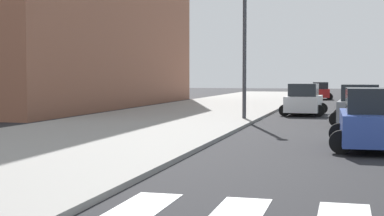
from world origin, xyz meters
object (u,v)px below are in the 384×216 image
(car_gray_third, at_px, (360,106))
(street_lamp, at_px, (245,33))
(car_white_nearest, at_px, (304,100))
(car_blue_fourth, at_px, (373,121))
(car_red_second, at_px, (320,91))

(car_gray_third, xyz_separation_m, street_lamp, (-5.91, 1.10, 3.76))
(car_white_nearest, bearing_deg, car_gray_third, -62.94)
(car_gray_third, distance_m, car_blue_fourth, 9.73)
(car_gray_third, height_order, car_blue_fourth, car_blue_fourth)
(car_red_second, relative_size, street_lamp, 0.53)
(car_white_nearest, relative_size, car_blue_fourth, 0.97)
(car_red_second, xyz_separation_m, street_lamp, (-2.72, -30.79, 3.86))
(car_gray_third, bearing_deg, street_lamp, 171.91)
(car_gray_third, distance_m, street_lamp, 7.09)
(car_gray_third, bearing_deg, car_blue_fourth, -86.48)
(car_gray_third, bearing_deg, car_red_second, 98.18)
(car_red_second, xyz_separation_m, car_blue_fourth, (3.38, -41.63, 0.11))
(car_white_nearest, bearing_deg, car_red_second, 92.04)
(car_gray_third, height_order, street_lamp, street_lamp)
(car_white_nearest, distance_m, car_gray_third, 7.48)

